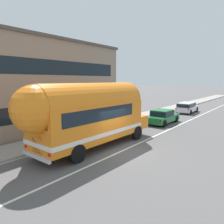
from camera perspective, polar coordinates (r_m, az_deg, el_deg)
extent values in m
plane|color=#565454|center=(13.07, 2.60, -10.55)|extent=(300.00, 300.00, 0.00)
cube|color=silver|center=(23.58, 19.80, -2.34)|extent=(0.14, 80.00, 0.01)
cube|color=silver|center=(24.97, 11.64, -1.42)|extent=(0.12, 80.00, 0.01)
cube|color=gray|center=(23.86, 6.64, -1.59)|extent=(2.66, 90.00, 0.15)
cube|color=gray|center=(23.09, -26.35, 6.54)|extent=(12.60, 18.45, 7.60)
cube|color=#4C4742|center=(23.34, -27.02, 16.18)|extent=(12.90, 18.75, 0.24)
cube|color=black|center=(17.82, -17.09, 0.22)|extent=(0.08, 16.45, 1.20)
cube|color=black|center=(17.67, -17.61, 11.52)|extent=(0.08, 16.45, 1.20)
cube|color=orange|center=(13.31, -5.52, -2.41)|extent=(2.65, 7.76, 2.30)
cylinder|color=orange|center=(13.14, -5.60, 2.52)|extent=(2.60, 7.66, 2.45)
sphere|color=orange|center=(10.80, -19.96, 0.70)|extent=(2.40, 2.40, 2.40)
cube|color=orange|center=(16.88, 5.34, -2.38)|extent=(2.29, 1.34, 0.95)
cube|color=white|center=(13.45, -5.48, -5.13)|extent=(2.69, 7.80, 0.24)
cube|color=black|center=(13.00, -6.49, -0.01)|extent=(2.65, 5.96, 0.76)
cube|color=black|center=(10.87, -19.87, -1.91)|extent=(2.00, 0.12, 0.84)
cube|color=white|center=(11.15, -19.59, -8.25)|extent=(0.80, 0.08, 0.90)
cube|color=silver|center=(11.29, -19.83, -11.25)|extent=(2.34, 0.19, 0.20)
sphere|color=red|center=(12.11, -22.17, -8.54)|extent=(0.20, 0.20, 0.20)
sphere|color=red|center=(10.39, -16.48, -11.08)|extent=(0.20, 0.20, 0.20)
cube|color=black|center=(16.18, 4.22, 1.91)|extent=(2.14, 0.14, 0.96)
cube|color=silver|center=(17.47, 6.60, -2.44)|extent=(0.90, 0.12, 0.56)
cylinder|color=black|center=(16.85, -0.01, -4.36)|extent=(0.28, 1.00, 1.00)
cylinder|color=black|center=(15.52, 6.74, -5.56)|extent=(0.28, 1.00, 1.00)
cylinder|color=black|center=(13.09, -16.21, -8.56)|extent=(0.28, 1.00, 1.00)
cylinder|color=black|center=(11.32, -9.32, -11.05)|extent=(0.28, 1.00, 1.00)
cube|color=#196633|center=(21.66, 13.50, -1.62)|extent=(1.83, 4.40, 0.60)
cube|color=#196633|center=(21.45, 13.42, -0.16)|extent=(1.62, 2.05, 0.55)
cube|color=black|center=(21.46, 13.41, -0.24)|extent=(1.68, 2.09, 0.43)
cube|color=red|center=(20.03, 8.85, -1.79)|extent=(0.20, 0.04, 0.14)
cube|color=red|center=(19.33, 12.93, -2.28)|extent=(0.20, 0.04, 0.14)
cylinder|color=black|center=(23.39, 13.07, -1.35)|extent=(0.20, 0.64, 0.64)
cylinder|color=black|center=(22.73, 17.04, -1.80)|extent=(0.20, 0.64, 0.64)
cylinder|color=black|center=(20.75, 9.58, -2.51)|extent=(0.20, 0.64, 0.64)
cylinder|color=black|center=(20.01, 13.97, -3.06)|extent=(0.20, 0.64, 0.64)
cube|color=white|center=(29.79, 19.70, 0.87)|extent=(1.95, 4.49, 0.60)
cube|color=white|center=(29.27, 19.49, 1.89)|extent=(1.70, 3.03, 0.55)
cube|color=black|center=(29.27, 19.49, 1.83)|extent=(1.76, 3.07, 0.43)
cube|color=red|center=(27.89, 16.92, 0.88)|extent=(0.20, 0.05, 0.14)
cube|color=red|center=(27.44, 19.96, 0.61)|extent=(0.20, 0.05, 0.14)
cylinder|color=black|center=(31.49, 18.96, 0.94)|extent=(0.23, 0.65, 0.64)
cylinder|color=black|center=(31.05, 21.96, 0.67)|extent=(0.23, 0.65, 0.64)
cylinder|color=black|center=(28.63, 17.20, 0.29)|extent=(0.23, 0.65, 0.64)
cylinder|color=black|center=(28.15, 20.47, -0.01)|extent=(0.23, 0.65, 0.64)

